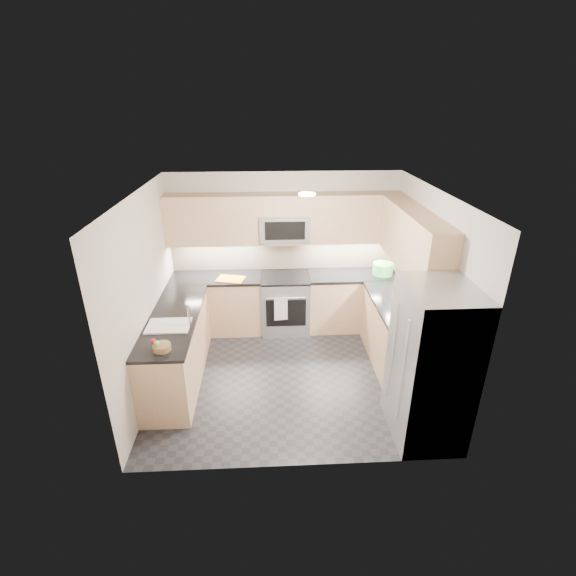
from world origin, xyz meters
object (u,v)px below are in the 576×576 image
object	(u,v)px
refrigerator	(431,364)
cutting_board	(231,279)
utensil_bowl	(383,269)
fruit_basket	(162,347)
microwave	(284,227)
gas_range	(285,303)

from	to	relation	value
refrigerator	cutting_board	xyz separation A→B (m)	(-2.29, 2.33, 0.05)
utensil_bowl	fruit_basket	xyz separation A→B (m)	(-3.01, -2.05, -0.05)
cutting_board	microwave	bearing A→B (deg)	14.66
gas_range	fruit_basket	xyz separation A→B (m)	(-1.46, -2.06, 0.52)
fruit_basket	gas_range	bearing A→B (deg)	54.63
gas_range	refrigerator	size ratio (longest dim) A/B	0.51
microwave	utensil_bowl	distance (m)	1.70
utensil_bowl	fruit_basket	size ratio (longest dim) A/B	1.60
microwave	refrigerator	xyz separation A→B (m)	(1.45, -2.55, -0.80)
gas_range	fruit_basket	bearing A→B (deg)	-125.37
refrigerator	utensil_bowl	xyz separation A→B (m)	(0.11, 2.42, 0.13)
gas_range	utensil_bowl	xyz separation A→B (m)	(1.56, -0.01, 0.58)
gas_range	fruit_basket	size ratio (longest dim) A/B	4.57
gas_range	microwave	xyz separation A→B (m)	(0.00, 0.12, 1.24)
utensil_bowl	gas_range	bearing A→B (deg)	179.72
gas_range	utensil_bowl	size ratio (longest dim) A/B	2.86
utensil_bowl	cutting_board	distance (m)	2.40
refrigerator	fruit_basket	xyz separation A→B (m)	(-2.91, 0.37, 0.08)
microwave	gas_range	bearing A→B (deg)	-90.00
microwave	utensil_bowl	bearing A→B (deg)	-4.88
microwave	fruit_basket	xyz separation A→B (m)	(-1.46, -2.18, -0.72)
gas_range	microwave	size ratio (longest dim) A/B	1.20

